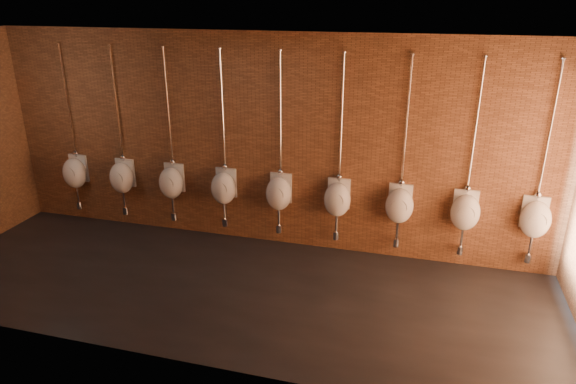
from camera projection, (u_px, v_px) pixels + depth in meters
name	position (u px, v px, depth m)	size (l,w,h in m)	color
ground	(232.00, 288.00, 6.85)	(8.50, 8.50, 0.00)	black
room_shell	(225.00, 143.00, 6.12)	(8.54, 3.04, 3.22)	black
urinal_0	(75.00, 172.00, 8.55)	(0.41, 0.36, 2.72)	white
urinal_1	(122.00, 177.00, 8.33)	(0.41, 0.36, 2.72)	white
urinal_2	(171.00, 182.00, 8.12)	(0.41, 0.36, 2.72)	white
urinal_3	(224.00, 187.00, 7.90)	(0.41, 0.36, 2.72)	white
urinal_4	(279.00, 192.00, 7.68)	(0.41, 0.36, 2.72)	white
urinal_5	(337.00, 198.00, 7.46)	(0.41, 0.36, 2.72)	white
urinal_6	(399.00, 204.00, 7.24)	(0.41, 0.36, 2.72)	white
urinal_7	(465.00, 211.00, 7.02)	(0.41, 0.36, 2.72)	white
urinal_8	(535.00, 218.00, 6.81)	(0.41, 0.36, 2.72)	white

